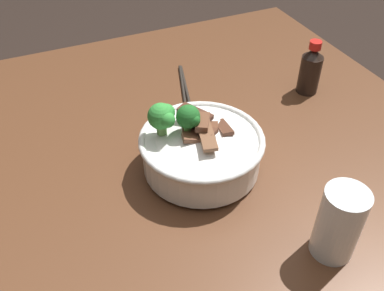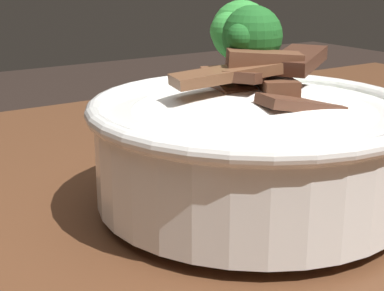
{
  "view_description": "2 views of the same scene",
  "coord_description": "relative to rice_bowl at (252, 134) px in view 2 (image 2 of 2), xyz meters",
  "views": [
    {
      "loc": [
        0.47,
        -0.33,
        1.31
      ],
      "look_at": [
        -0.05,
        -0.1,
        0.82
      ],
      "focal_mm": 40.1,
      "sensor_mm": 36.0,
      "label": 1
    },
    {
      "loc": [
        0.2,
        0.23,
        0.92
      ],
      "look_at": [
        -0.03,
        -0.11,
        0.79
      ],
      "focal_mm": 56.33,
      "sensor_mm": 36.0,
      "label": 2
    }
  ],
  "objects": [
    {
      "name": "rice_bowl",
      "position": [
        0.0,
        0.0,
        0.0
      ],
      "size": [
        0.23,
        0.23,
        0.14
      ],
      "color": "white",
      "rests_on": "dining_table"
    }
  ]
}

